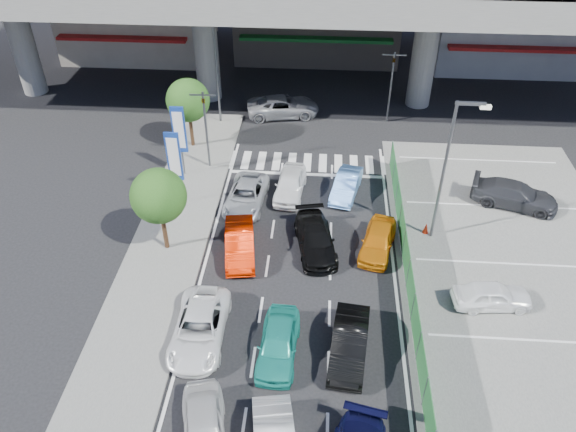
# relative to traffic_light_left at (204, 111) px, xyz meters

# --- Properties ---
(ground) EXTENTS (120.00, 120.00, 0.00)m
(ground) POSITION_rel_traffic_light_left_xyz_m (6.20, -12.00, -3.94)
(ground) COLOR black
(ground) RESTS_ON ground
(parking_lot) EXTENTS (12.00, 28.00, 0.06)m
(parking_lot) POSITION_rel_traffic_light_left_xyz_m (17.20, -10.00, -3.91)
(parking_lot) COLOR #595957
(parking_lot) RESTS_ON ground
(sidewalk_left) EXTENTS (4.00, 30.00, 0.12)m
(sidewalk_left) POSITION_rel_traffic_light_left_xyz_m (-0.80, -8.00, -3.88)
(sidewalk_left) COLOR #595957
(sidewalk_left) RESTS_ON ground
(fence_run) EXTENTS (0.16, 22.00, 1.80)m
(fence_run) POSITION_rel_traffic_light_left_xyz_m (11.50, -11.00, -3.04)
(fence_run) COLOR #21612D
(fence_run) RESTS_ON ground
(traffic_light_left) EXTENTS (1.60, 1.24, 5.20)m
(traffic_light_left) POSITION_rel_traffic_light_left_xyz_m (0.00, 0.00, 0.00)
(traffic_light_left) COLOR #595B60
(traffic_light_left) RESTS_ON ground
(traffic_light_right) EXTENTS (1.60, 1.24, 5.20)m
(traffic_light_right) POSITION_rel_traffic_light_left_xyz_m (11.70, 7.00, 0.00)
(traffic_light_right) COLOR #595B60
(traffic_light_right) RESTS_ON ground
(street_lamp_right) EXTENTS (1.65, 0.22, 8.00)m
(street_lamp_right) POSITION_rel_traffic_light_left_xyz_m (13.37, -6.00, 0.83)
(street_lamp_right) COLOR #595B60
(street_lamp_right) RESTS_ON ground
(street_lamp_left) EXTENTS (1.65, 0.22, 8.00)m
(street_lamp_left) POSITION_rel_traffic_light_left_xyz_m (-0.13, 6.00, 0.83)
(street_lamp_left) COLOR #595B60
(street_lamp_left) RESTS_ON ground
(signboard_near) EXTENTS (0.80, 0.14, 4.70)m
(signboard_near) POSITION_rel_traffic_light_left_xyz_m (-1.00, -4.01, -0.87)
(signboard_near) COLOR #595B60
(signboard_near) RESTS_ON ground
(signboard_far) EXTENTS (0.80, 0.14, 4.70)m
(signboard_far) POSITION_rel_traffic_light_left_xyz_m (-1.40, -1.01, -0.87)
(signboard_far) COLOR #595B60
(signboard_far) RESTS_ON ground
(tree_near) EXTENTS (2.80, 2.80, 4.80)m
(tree_near) POSITION_rel_traffic_light_left_xyz_m (-0.80, -8.00, -0.55)
(tree_near) COLOR #382314
(tree_near) RESTS_ON ground
(tree_far) EXTENTS (2.80, 2.80, 4.80)m
(tree_far) POSITION_rel_traffic_light_left_xyz_m (-1.60, 2.50, -0.55)
(tree_far) COLOR #382314
(tree_far) RESTS_ON ground
(van_white_back_left) EXTENTS (2.53, 4.32, 1.38)m
(van_white_back_left) POSITION_rel_traffic_light_left_xyz_m (3.26, -18.66, -3.25)
(van_white_back_left) COLOR silver
(van_white_back_left) RESTS_ON ground
(sedan_white_mid_left) EXTENTS (2.26, 4.82, 1.33)m
(sedan_white_mid_left) POSITION_rel_traffic_light_left_xyz_m (2.13, -13.87, -3.27)
(sedan_white_mid_left) COLOR white
(sedan_white_mid_left) RESTS_ON ground
(taxi_teal_mid) EXTENTS (1.82, 4.12, 1.38)m
(taxi_teal_mid) POSITION_rel_traffic_light_left_xyz_m (5.63, -14.48, -3.25)
(taxi_teal_mid) COLOR teal
(taxi_teal_mid) RESTS_ON ground
(hatch_black_mid_right) EXTENTS (1.90, 4.32, 1.38)m
(hatch_black_mid_right) POSITION_rel_traffic_light_left_xyz_m (8.63, -14.29, -3.25)
(hatch_black_mid_right) COLOR black
(hatch_black_mid_right) RESTS_ON ground
(taxi_orange_left) EXTENTS (2.07, 4.36, 1.38)m
(taxi_orange_left) POSITION_rel_traffic_light_left_xyz_m (3.10, -8.12, -3.25)
(taxi_orange_left) COLOR red
(taxi_orange_left) RESTS_ON ground
(sedan_black_mid) EXTENTS (2.68, 4.80, 1.31)m
(sedan_black_mid) POSITION_rel_traffic_light_left_xyz_m (6.98, -7.46, -3.28)
(sedan_black_mid) COLOR black
(sedan_black_mid) RESTS_ON ground
(taxi_orange_right) EXTENTS (2.42, 4.13, 1.32)m
(taxi_orange_right) POSITION_rel_traffic_light_left_xyz_m (10.22, -7.35, -3.28)
(taxi_orange_right) COLOR orange
(taxi_orange_right) RESTS_ON ground
(wagon_silver_front_left) EXTENTS (2.45, 4.68, 1.26)m
(wagon_silver_front_left) POSITION_rel_traffic_light_left_xyz_m (2.85, -3.85, -3.31)
(wagon_silver_front_left) COLOR #B0B3B9
(wagon_silver_front_left) RESTS_ON ground
(sedan_white_front_mid) EXTENTS (1.97, 4.18, 1.38)m
(sedan_white_front_mid) POSITION_rel_traffic_light_left_xyz_m (5.32, -2.56, -3.25)
(sedan_white_front_mid) COLOR white
(sedan_white_front_mid) RESTS_ON ground
(kei_truck_front_right) EXTENTS (2.11, 3.97, 1.24)m
(kei_truck_front_right) POSITION_rel_traffic_light_left_xyz_m (8.64, -2.33, -3.31)
(kei_truck_front_right) COLOR #639EF3
(kei_truck_front_right) RESTS_ON ground
(crossing_wagon_silver) EXTENTS (5.59, 3.31, 1.46)m
(crossing_wagon_silver) POSITION_rel_traffic_light_left_xyz_m (4.12, 7.40, -3.21)
(crossing_wagon_silver) COLOR gray
(crossing_wagon_silver) RESTS_ON ground
(parked_sedan_white) EXTENTS (3.75, 1.78, 1.24)m
(parked_sedan_white) POSITION_rel_traffic_light_left_xyz_m (15.28, -10.97, -3.26)
(parked_sedan_white) COLOR white
(parked_sedan_white) RESTS_ON parking_lot
(parked_sedan_dgrey) EXTENTS (5.20, 3.33, 1.40)m
(parked_sedan_dgrey) POSITION_rel_traffic_light_left_xyz_m (18.27, -2.82, -3.18)
(parked_sedan_dgrey) COLOR #333439
(parked_sedan_dgrey) RESTS_ON parking_lot
(traffic_cone) EXTENTS (0.40, 0.40, 0.62)m
(traffic_cone) POSITION_rel_traffic_light_left_xyz_m (12.93, -5.77, -3.56)
(traffic_cone) COLOR red
(traffic_cone) RESTS_ON parking_lot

